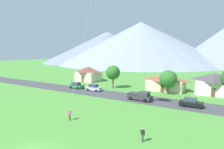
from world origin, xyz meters
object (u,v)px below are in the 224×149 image
Objects in this scene: tree_left_of_center at (168,79)px; watcher_person at (143,135)px; house_leftmost at (166,82)px; house_right_center at (215,83)px; parked_car_green_mid_west at (76,86)px; parked_car_silver_mid_east at (94,88)px; parked_car_black_west_end at (191,103)px; pickup_truck_charcoal_west_side at (140,96)px; house_left_center at (89,74)px; tree_near_left at (113,73)px.

watcher_person is at bearing -80.81° from tree_left_of_center.
house_right_center reaches higher than house_leftmost.
parked_car_silver_mid_east is at bearing -0.53° from parked_car_green_mid_west.
tree_left_of_center is 1.41× the size of parked_car_black_west_end.
house_leftmost is 15.57m from parked_car_black_west_end.
house_leftmost is at bearing 101.04° from watcher_person.
parked_car_silver_mid_east is (-27.54, -12.37, -1.86)m from house_right_center.
parked_car_green_mid_west is at bearing 171.98° from pickup_truck_charcoal_west_side.
house_right_center reaches higher than pickup_truck_charcoal_west_side.
house_right_center is (39.43, -0.46, 0.08)m from house_left_center.
parked_car_silver_mid_east is (11.89, -12.83, -1.78)m from house_left_center.
watcher_person is at bearing -66.17° from pickup_truck_charcoal_west_side.
house_leftmost reaches higher than pickup_truck_charcoal_west_side.
parked_car_black_west_end is at bearing -4.40° from parked_car_green_mid_west.
parked_car_black_west_end is at bearing -20.37° from tree_near_left.
house_right_center is 2.01× the size of parked_car_green_mid_west.
house_leftmost is 31.44m from watcher_person.
tree_near_left reaches higher than parked_car_silver_mid_east.
parked_car_black_west_end is 30.80m from parked_car_green_mid_west.
tree_left_of_center is at bearing 19.75° from parked_car_silver_mid_east.
house_right_center is at bearing 20.07° from parked_car_green_mid_west.
tree_near_left is 7.33m from parked_car_silver_mid_east.
tree_near_left reaches higher than tree_left_of_center.
house_left_center is 1.88× the size of parked_car_silver_mid_east.
house_left_center is 47.39m from watcher_person.
tree_left_of_center is 1.39× the size of parked_car_silver_mid_east.
tree_near_left is (-13.74, -4.77, 2.22)m from house_leftmost.
tree_near_left is 10.96m from parked_car_green_mid_west.
parked_car_green_mid_west is at bearing -159.93° from house_right_center.
tree_near_left is 1.53× the size of parked_car_silver_mid_east.
tree_left_of_center reaches higher than watcher_person.
house_leftmost is at bearing -4.33° from house_left_center.
parked_car_black_west_end is at bearing -22.55° from house_left_center.
house_left_center is at bearing 149.28° from pickup_truck_charcoal_west_side.
tree_left_of_center is at bearing -12.20° from house_left_center.
tree_left_of_center is (29.72, -6.43, 1.14)m from house_left_center.
parked_car_black_west_end is at bearing 3.11° from pickup_truck_charcoal_west_side.
pickup_truck_charcoal_west_side is 18.88m from watcher_person.
parked_car_black_west_end is 17.98m from watcher_person.
house_right_center is (11.43, 1.66, 0.48)m from house_leftmost.
parked_car_silver_mid_east is at bearing 137.71° from watcher_person.
tree_left_of_center is (15.46, 0.47, -0.68)m from tree_near_left.
tree_left_of_center reaches higher than pickup_truck_charcoal_west_side.
parked_car_green_mid_west is 0.80× the size of pickup_truck_charcoal_west_side.
parked_car_green_mid_west is 1.00× the size of parked_car_silver_mid_east.
house_left_center is 4.78× the size of watcher_person.
house_right_center reaches higher than parked_car_silver_mid_east.
house_leftmost is 1.55× the size of tree_near_left.
house_leftmost reaches higher than parked_car_black_west_end.
house_leftmost is 2.37× the size of parked_car_green_mid_west.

